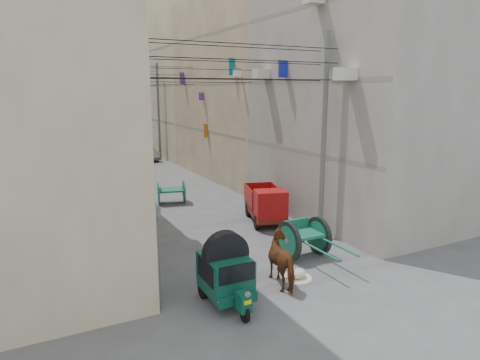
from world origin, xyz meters
TOP-DOWN VIEW (x-y plane):
  - ground at (0.00, 0.00)m, footprint 140.00×140.00m
  - building_row_right at (8.00, 34.13)m, footprint 8.00×62.00m
  - end_cap_building at (0.00, 66.00)m, footprint 22.00×10.00m
  - shutters_left at (-3.92, 10.38)m, footprint 0.18×14.40m
  - signboards at (-0.01, 21.66)m, footprint 8.22×40.52m
  - ac_units at (3.65, 7.67)m, footprint 0.70×6.55m
  - utility_poles at (0.00, 17.00)m, footprint 7.40×22.20m
  - overhead_cables at (0.00, 14.40)m, footprint 7.40×22.52m
  - auto_rickshaw at (-2.16, 2.76)m, footprint 1.31×2.26m
  - tonga_cart at (1.74, 4.53)m, footprint 1.50×3.06m
  - mini_truck at (2.51, 8.39)m, footprint 2.17×3.27m
  - second_cart at (-0.11, 13.75)m, footprint 1.65×1.53m
  - feed_sack at (0.49, 3.16)m, footprint 0.62×0.50m
  - horse at (-0.06, 3.00)m, footprint 1.07×1.95m
  - distant_car_white at (-2.32, 18.53)m, footprint 2.06×3.52m
  - distant_car_grey at (2.39, 28.47)m, footprint 1.88×3.98m
  - distant_car_green at (-1.11, 34.88)m, footprint 1.73×4.03m

SIDE VIEW (x-z plane):
  - ground at x=0.00m, z-range 0.00..0.00m
  - feed_sack at x=0.49m, z-range 0.00..0.31m
  - distant_car_white at x=-2.32m, z-range 0.00..1.12m
  - distant_car_green at x=-1.11m, z-range 0.00..1.16m
  - distant_car_grey at x=2.39m, z-range 0.00..1.26m
  - second_cart at x=-0.11m, z-range 0.04..1.27m
  - tonga_cart at x=1.74m, z-range 0.03..1.41m
  - horse at x=-0.06m, z-range 0.00..1.57m
  - mini_truck at x=2.51m, z-range -0.03..1.65m
  - auto_rickshaw at x=-2.16m, z-range 0.14..1.72m
  - shutters_left at x=-3.92m, z-range 0.06..2.93m
  - signboards at x=-0.01m, z-range 0.59..6.27m
  - utility_poles at x=0.00m, z-range 0.00..8.00m
  - building_row_right at x=8.00m, z-range -0.54..13.46m
  - end_cap_building at x=0.00m, z-range 0.00..13.00m
  - overhead_cables at x=0.00m, z-range 6.20..7.33m
  - ac_units at x=3.65m, z-range 5.76..9.11m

